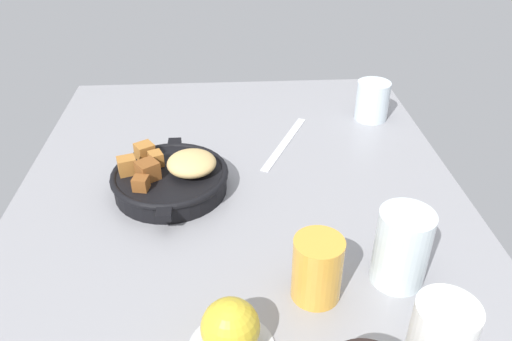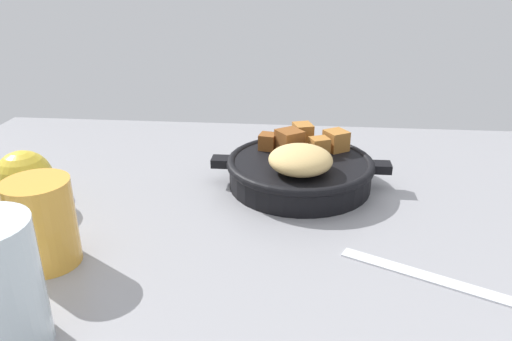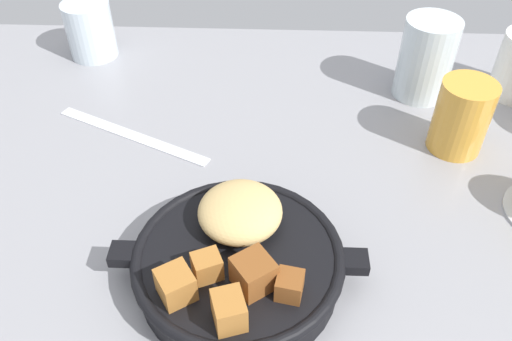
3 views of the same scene
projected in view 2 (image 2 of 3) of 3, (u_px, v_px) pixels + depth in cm
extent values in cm
cube|color=gray|center=(258.00, 235.00, 57.96)|extent=(104.57, 77.96, 2.40)
cylinder|color=black|center=(300.00, 173.00, 67.33)|extent=(19.39, 19.39, 3.69)
torus|color=black|center=(300.00, 163.00, 66.72)|extent=(20.20, 20.20, 1.20)
cube|color=black|center=(221.00, 162.00, 67.75)|extent=(2.64, 2.40, 1.20)
cube|color=black|center=(381.00, 167.00, 65.90)|extent=(2.64, 2.40, 1.20)
ellipsoid|color=tan|center=(301.00, 160.00, 62.39)|extent=(8.24, 8.42, 3.41)
cube|color=#A86B2D|center=(319.00, 146.00, 68.14)|extent=(3.16, 3.01, 2.49)
cube|color=#A86B2D|center=(336.00, 140.00, 69.89)|extent=(3.99, 4.02, 2.84)
cube|color=brown|center=(289.00, 141.00, 69.15)|extent=(4.46, 4.48, 3.17)
cube|color=brown|center=(267.00, 141.00, 70.34)|extent=(2.69, 2.78, 2.27)
cube|color=#A86B2D|center=(303.00, 134.00, 72.44)|extent=(3.34, 3.62, 2.98)
cylinder|color=#B7BABF|center=(30.00, 205.00, 61.84)|extent=(10.54, 10.54, 0.60)
sphere|color=gold|center=(24.00, 178.00, 60.35)|extent=(6.94, 6.94, 6.94)
cube|color=silver|center=(456.00, 284.00, 46.93)|extent=(21.29, 11.35, 0.36)
cylinder|color=gold|center=(42.00, 223.00, 48.99)|extent=(6.62, 6.62, 9.18)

